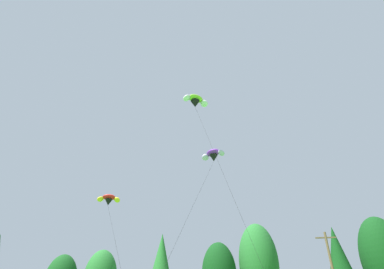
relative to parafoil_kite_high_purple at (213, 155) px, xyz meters
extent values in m
cone|color=#236628|center=(-8.83, 15.92, -8.65)|extent=(4.27, 4.27, 8.98)
ellipsoid|color=#236628|center=(4.59, 18.25, -8.01)|extent=(5.48, 5.48, 10.70)
cone|color=#0F3D14|center=(13.79, 13.07, -8.93)|extent=(4.17, 4.17, 8.65)
cube|color=brown|center=(11.61, 8.63, -6.79)|extent=(2.20, 0.14, 0.14)
ellipsoid|color=purple|center=(-0.01, -0.02, 0.29)|extent=(1.76, 1.48, 0.85)
ellipsoid|color=silver|center=(0.85, -0.42, 0.03)|extent=(0.92, 1.03, 0.96)
ellipsoid|color=silver|center=(-0.87, 0.39, 0.03)|extent=(1.00, 1.00, 0.96)
cone|color=black|center=(0.03, 0.06, -0.29)|extent=(1.13, 1.13, 0.73)
cylinder|color=black|center=(-1.58, -5.93, -7.66)|extent=(3.22, 11.99, 14.03)
ellipsoid|color=#93D633|center=(-1.43, -2.94, 5.26)|extent=(1.94, 1.80, 0.76)
ellipsoid|color=white|center=(-0.60, -2.34, 4.97)|extent=(1.15, 1.18, 0.92)
ellipsoid|color=white|center=(-2.26, -3.55, 4.97)|extent=(1.16, 1.13, 0.92)
cone|color=black|center=(-1.49, -2.87, 4.62)|extent=(1.29, 1.29, 0.79)
cylinder|color=black|center=(1.22, -6.53, -5.22)|extent=(5.43, 7.33, 18.91)
ellipsoid|color=red|center=(-11.76, 2.39, -3.10)|extent=(1.59, 1.21, 0.76)
ellipsoid|color=yellow|center=(-10.92, 2.65, -3.35)|extent=(0.93, 0.87, 0.87)
ellipsoid|color=yellow|center=(-12.61, 2.14, -3.35)|extent=(0.79, 0.89, 0.87)
cone|color=black|center=(-11.78, 2.47, -3.65)|extent=(0.99, 0.99, 0.68)
cylinder|color=black|center=(-7.48, -4.73, -9.33)|extent=(8.62, 14.39, 10.69)
camera|label=1|loc=(1.73, -27.55, -13.81)|focal=27.87mm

